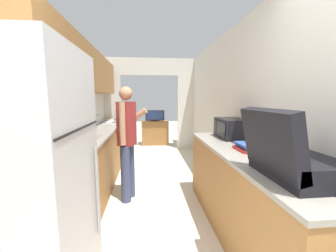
# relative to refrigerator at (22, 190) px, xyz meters

# --- Properties ---
(wall_left) EXTENTS (0.38, 7.37, 2.50)m
(wall_left) POSITION_rel_refrigerator_xyz_m (-0.32, 1.74, 0.67)
(wall_left) COLOR silver
(wall_left) RESTS_ON ground_plane
(wall_right) EXTENTS (0.06, 7.37, 2.50)m
(wall_right) POSITION_rel_refrigerator_xyz_m (2.12, 1.31, 0.38)
(wall_right) COLOR silver
(wall_right) RESTS_ON ground_plane
(wall_far_with_doorway) EXTENTS (2.86, 0.06, 2.50)m
(wall_far_with_doorway) POSITION_rel_refrigerator_xyz_m (0.86, 4.42, 0.57)
(wall_far_with_doorway) COLOR silver
(wall_far_with_doorway) RESTS_ON ground_plane
(counter_left) EXTENTS (0.62, 3.81, 0.90)m
(counter_left) POSITION_rel_refrigerator_xyz_m (-0.07, 2.02, -0.42)
(counter_left) COLOR #9E6B38
(counter_left) RESTS_ON ground_plane
(counter_right) EXTENTS (0.62, 2.30, 0.90)m
(counter_right) POSITION_rel_refrigerator_xyz_m (1.79, 0.62, -0.42)
(counter_right) COLOR #9E6B38
(counter_right) RESTS_ON ground_plane
(refrigerator) EXTENTS (0.78, 0.78, 1.73)m
(refrigerator) POSITION_rel_refrigerator_xyz_m (0.00, 0.00, 0.00)
(refrigerator) COLOR #B7B7BC
(refrigerator) RESTS_ON ground_plane
(range_oven) EXTENTS (0.66, 0.74, 1.04)m
(range_oven) POSITION_rel_refrigerator_xyz_m (-0.07, 3.49, -0.41)
(range_oven) COLOR white
(range_oven) RESTS_ON ground_plane
(person) EXTENTS (0.51, 0.44, 1.59)m
(person) POSITION_rel_refrigerator_xyz_m (0.50, 1.54, -0.02)
(person) COLOR #384266
(person) RESTS_ON ground_plane
(suitcase) EXTENTS (0.50, 0.58, 0.47)m
(suitcase) POSITION_rel_refrigerator_xyz_m (1.71, -0.06, 0.17)
(suitcase) COLOR black
(suitcase) RESTS_ON counter_right
(microwave) EXTENTS (0.33, 0.51, 0.26)m
(microwave) POSITION_rel_refrigerator_xyz_m (1.90, 1.33, 0.16)
(microwave) COLOR black
(microwave) RESTS_ON counter_right
(book_stack) EXTENTS (0.23, 0.28, 0.08)m
(book_stack) POSITION_rel_refrigerator_xyz_m (1.80, 0.66, 0.07)
(book_stack) COLOR red
(book_stack) RESTS_ON counter_right
(tv_cabinet) EXTENTS (0.81, 0.42, 0.73)m
(tv_cabinet) POSITION_rel_refrigerator_xyz_m (1.02, 5.02, -0.50)
(tv_cabinet) COLOR #9E6B38
(tv_cabinet) RESTS_ON ground_plane
(television) EXTENTS (0.58, 0.16, 0.33)m
(television) POSITION_rel_refrigerator_xyz_m (1.02, 4.98, 0.03)
(television) COLOR black
(television) RESTS_ON tv_cabinet
(knife) EXTENTS (0.15, 0.32, 0.02)m
(knife) POSITION_rel_refrigerator_xyz_m (0.01, 3.96, 0.04)
(knife) COLOR #B7B7BC
(knife) RESTS_ON counter_left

